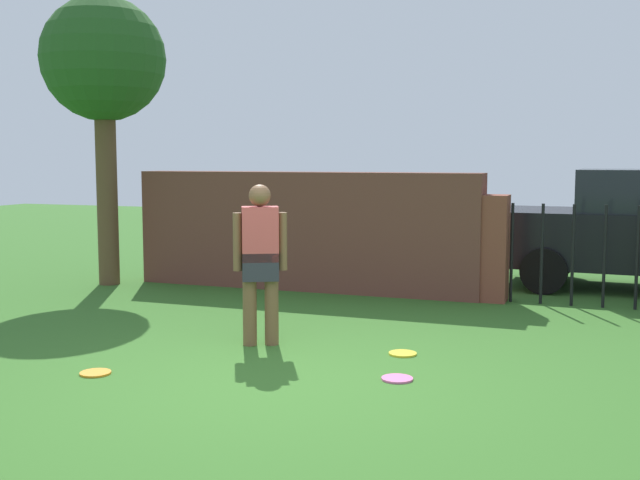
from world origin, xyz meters
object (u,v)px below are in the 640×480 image
Objects in this scene: frisbee_pink at (397,379)px; frisbee_yellow at (403,354)px; tree at (103,64)px; frisbee_orange at (96,373)px; person at (260,257)px.

frisbee_pink and frisbee_yellow have the same top height.
tree is at bearing 147.35° from frisbee_pink.
frisbee_yellow is 1.00× the size of frisbee_orange.
frisbee_pink is 1.00× the size of frisbee_yellow.
person is 1.95m from frisbee_orange.
frisbee_orange is (-2.36, -1.59, 0.00)m from frisbee_yellow.
tree is 2.60× the size of person.
frisbee_yellow and frisbee_orange have the same top height.
frisbee_orange is (-2.52, -0.74, 0.00)m from frisbee_pink.
tree is 15.63× the size of frisbee_pink.
person reaches higher than frisbee_yellow.
frisbee_yellow is (-0.17, 0.85, 0.00)m from frisbee_pink.
tree is at bearing 153.58° from frisbee_yellow.
frisbee_yellow is at bearing -26.42° from tree.
frisbee_orange is at bearing -146.03° from frisbee_yellow.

